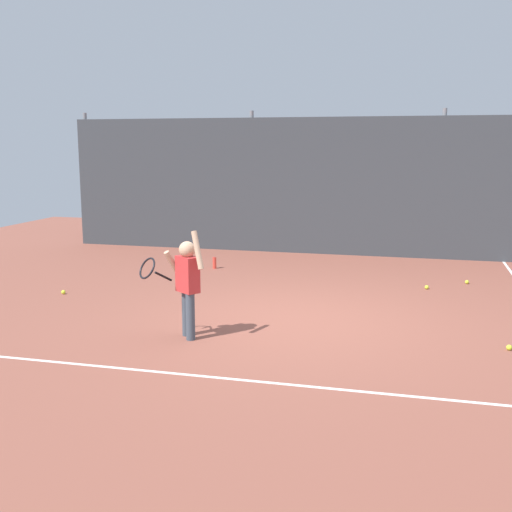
# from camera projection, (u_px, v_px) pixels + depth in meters

# --- Properties ---
(ground_plane) EXTENTS (20.00, 20.00, 0.00)m
(ground_plane) POSITION_uv_depth(u_px,v_px,m) (295.00, 320.00, 8.44)
(ground_plane) COLOR brown
(court_line_baseline) EXTENTS (9.00, 0.05, 0.00)m
(court_line_baseline) POSITION_uv_depth(u_px,v_px,m) (253.00, 381.00, 6.26)
(court_line_baseline) COLOR white
(court_line_baseline) RESTS_ON ground
(back_fence_windscreen) EXTENTS (12.37, 0.08, 2.92)m
(back_fence_windscreen) POSITION_uv_depth(u_px,v_px,m) (342.00, 187.00, 13.18)
(back_fence_windscreen) COLOR #383D42
(back_fence_windscreen) RESTS_ON ground
(fence_post_0) EXTENTS (0.09, 0.09, 3.07)m
(fence_post_0) POSITION_uv_depth(u_px,v_px,m) (88.00, 179.00, 14.70)
(fence_post_0) COLOR slate
(fence_post_0) RESTS_ON ground
(fence_post_1) EXTENTS (0.09, 0.09, 3.07)m
(fence_post_1) POSITION_uv_depth(u_px,v_px,m) (252.00, 182.00, 13.72)
(fence_post_1) COLOR slate
(fence_post_1) RESTS_ON ground
(fence_post_2) EXTENTS (0.09, 0.09, 3.07)m
(fence_post_2) POSITION_uv_depth(u_px,v_px,m) (441.00, 185.00, 12.73)
(fence_post_2) COLOR slate
(fence_post_2) RESTS_ON ground
(tennis_player) EXTENTS (0.89, 0.51, 1.35)m
(tennis_player) POSITION_uv_depth(u_px,v_px,m) (186.00, 280.00, 7.54)
(tennis_player) COLOR #3F4C59
(tennis_player) RESTS_ON ground
(water_bottle) EXTENTS (0.07, 0.07, 0.22)m
(water_bottle) POSITION_uv_depth(u_px,v_px,m) (214.00, 263.00, 11.91)
(water_bottle) COLOR #D83F33
(water_bottle) RESTS_ON ground
(tennis_ball_0) EXTENTS (0.07, 0.07, 0.07)m
(tennis_ball_0) POSITION_uv_depth(u_px,v_px,m) (509.00, 348.00, 7.19)
(tennis_ball_0) COLOR #CCE033
(tennis_ball_0) RESTS_ON ground
(tennis_ball_1) EXTENTS (0.07, 0.07, 0.07)m
(tennis_ball_1) POSITION_uv_depth(u_px,v_px,m) (63.00, 292.00, 9.88)
(tennis_ball_1) COLOR #CCE033
(tennis_ball_1) RESTS_ON ground
(tennis_ball_2) EXTENTS (0.07, 0.07, 0.07)m
(tennis_ball_2) POSITION_uv_depth(u_px,v_px,m) (427.00, 287.00, 10.22)
(tennis_ball_2) COLOR #CCE033
(tennis_ball_2) RESTS_ON ground
(tennis_ball_3) EXTENTS (0.07, 0.07, 0.07)m
(tennis_ball_3) POSITION_uv_depth(u_px,v_px,m) (467.00, 282.00, 10.61)
(tennis_ball_3) COLOR #CCE033
(tennis_ball_3) RESTS_ON ground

